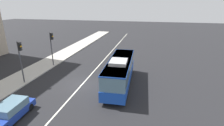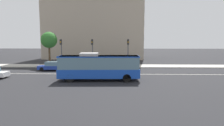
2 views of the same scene
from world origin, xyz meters
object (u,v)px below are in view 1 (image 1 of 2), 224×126
object	(u,v)px
sedan_blue	(10,112)
traffic_light_near_corner	(52,44)
transit_bus	(120,71)
traffic_light_mid_block	(21,55)

from	to	relation	value
sedan_blue	traffic_light_near_corner	world-z (taller)	traffic_light_near_corner
transit_bus	sedan_blue	size ratio (longest dim) A/B	2.21
transit_bus	traffic_light_mid_block	bearing A→B (deg)	99.02
sedan_blue	traffic_light_mid_block	distance (m)	7.66
sedan_blue	traffic_light_near_corner	bearing A→B (deg)	-166.71
sedan_blue	transit_bus	bearing A→B (deg)	135.27
sedan_blue	traffic_light_mid_block	size ratio (longest dim) A/B	0.88
transit_bus	traffic_light_near_corner	bearing A→B (deg)	67.09
traffic_light_near_corner	traffic_light_mid_block	world-z (taller)	same
transit_bus	sedan_blue	xyz separation A→B (m)	(-8.38, 7.70, -1.09)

